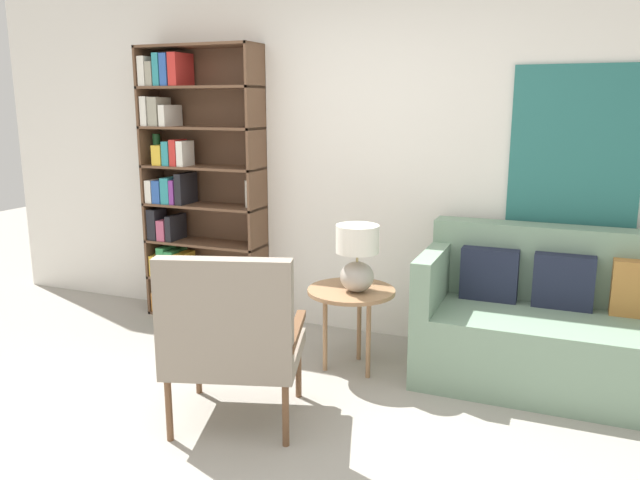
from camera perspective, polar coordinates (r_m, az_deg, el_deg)
ground_plane at (r=3.28m, az=-10.50°, el=-19.30°), size 14.00×14.00×0.00m
wall_back at (r=4.63m, az=2.82°, el=7.89°), size 6.40×0.08×2.70m
bookshelf at (r=5.08m, az=-11.91°, el=4.98°), size 0.98×0.30×2.14m
armchair at (r=3.31m, az=-8.15°, el=-8.53°), size 0.84×0.80×0.98m
couch at (r=4.15m, az=21.05°, el=-7.41°), size 1.67×0.82×0.95m
side_table at (r=4.03m, az=2.87°, el=-5.24°), size 0.56×0.56×0.55m
table_lamp at (r=3.90m, az=3.42°, el=-1.34°), size 0.27×0.27×0.43m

